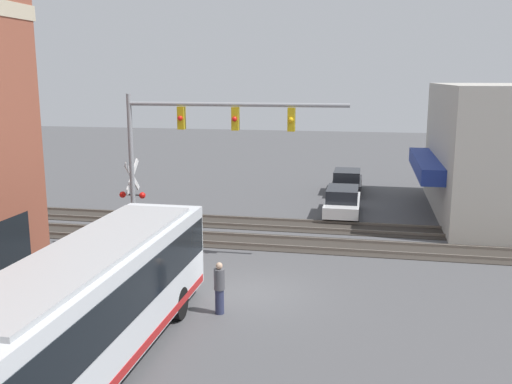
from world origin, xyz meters
The scene contains 9 objects.
ground_plane centered at (0.00, 0.00, 0.00)m, with size 120.00×120.00×0.00m, color #4C4C4F.
city_bus centered at (-5.89, 2.80, 1.75)m, with size 11.07×2.59×3.18m.
traffic_signal_gantry centered at (3.61, 2.89, 4.99)m, with size 0.42×8.92×6.63m.
crossing_signal centered at (4.36, 6.04, 2.30)m, with size 1.41×1.18×3.81m.
rail_track_near centered at (6.00, 0.00, 0.03)m, with size 2.60×60.00×0.15m.
rail_track_far centered at (9.20, 0.00, 0.03)m, with size 2.60×60.00×0.15m.
parked_car_white centered at (11.90, -2.60, 0.71)m, with size 4.52×1.82×1.53m.
parked_car_black centered at (18.03, -2.60, 0.69)m, with size 4.45×1.82×1.49m.
pedestrian_near_bus centered at (-1.94, 0.54, 0.85)m, with size 0.34×0.34×1.67m.
Camera 1 is at (-18.17, -3.82, 7.29)m, focal length 40.00 mm.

